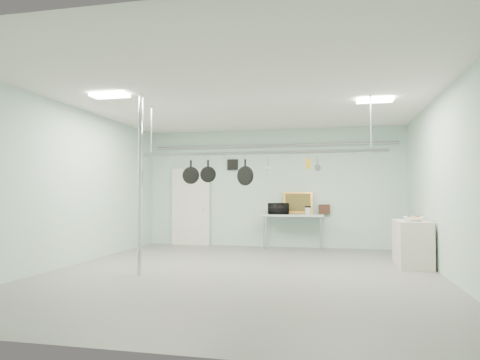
% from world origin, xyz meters
% --- Properties ---
extents(floor, '(8.00, 8.00, 0.00)m').
position_xyz_m(floor, '(0.00, 0.00, 0.00)').
color(floor, gray).
rests_on(floor, ground).
extents(ceiling, '(7.00, 8.00, 0.02)m').
position_xyz_m(ceiling, '(0.00, 0.00, 3.19)').
color(ceiling, silver).
rests_on(ceiling, back_wall).
extents(back_wall, '(7.00, 0.02, 3.20)m').
position_xyz_m(back_wall, '(0.00, 3.99, 1.60)').
color(back_wall, '#ABCEBD').
rests_on(back_wall, floor).
extents(right_wall, '(0.02, 8.00, 3.20)m').
position_xyz_m(right_wall, '(3.49, 0.00, 1.60)').
color(right_wall, '#ABCEBD').
rests_on(right_wall, floor).
extents(door, '(1.10, 0.10, 2.20)m').
position_xyz_m(door, '(-2.30, 3.94, 1.05)').
color(door, silver).
rests_on(door, floor).
extents(wall_vent, '(0.30, 0.04, 0.30)m').
position_xyz_m(wall_vent, '(-1.10, 3.97, 2.25)').
color(wall_vent, black).
rests_on(wall_vent, back_wall).
extents(conduit_pipe, '(6.60, 0.07, 0.07)m').
position_xyz_m(conduit_pipe, '(0.00, 3.90, 2.75)').
color(conduit_pipe, gray).
rests_on(conduit_pipe, back_wall).
extents(chrome_pole, '(0.08, 0.08, 3.20)m').
position_xyz_m(chrome_pole, '(-1.70, -0.60, 1.60)').
color(chrome_pole, silver).
rests_on(chrome_pole, floor).
extents(prep_table, '(1.60, 0.70, 0.91)m').
position_xyz_m(prep_table, '(0.60, 3.60, 0.83)').
color(prep_table, '#ABCAB9').
rests_on(prep_table, floor).
extents(side_cabinet, '(0.60, 1.20, 0.90)m').
position_xyz_m(side_cabinet, '(3.15, 1.40, 0.45)').
color(side_cabinet, beige).
rests_on(side_cabinet, floor).
extents(pot_rack, '(4.80, 0.06, 1.00)m').
position_xyz_m(pot_rack, '(0.20, 0.30, 2.23)').
color(pot_rack, '#B7B7BC').
rests_on(pot_rack, ceiling).
extents(light_panel_left, '(0.65, 0.30, 0.05)m').
position_xyz_m(light_panel_left, '(-2.20, -0.80, 3.16)').
color(light_panel_left, white).
rests_on(light_panel_left, ceiling).
extents(light_panel_right, '(0.65, 0.30, 0.05)m').
position_xyz_m(light_panel_right, '(2.40, 0.60, 3.16)').
color(light_panel_right, white).
rests_on(light_panel_right, ceiling).
extents(microwave, '(0.59, 0.46, 0.29)m').
position_xyz_m(microwave, '(0.24, 3.47, 1.05)').
color(microwave, black).
rests_on(microwave, prep_table).
extents(coffee_canister, '(0.20, 0.20, 0.18)m').
position_xyz_m(coffee_canister, '(1.00, 3.53, 0.99)').
color(coffee_canister, silver).
rests_on(coffee_canister, prep_table).
extents(painting_large, '(0.78, 0.16, 0.58)m').
position_xyz_m(painting_large, '(0.71, 3.90, 1.20)').
color(painting_large, gold).
rests_on(painting_large, prep_table).
extents(painting_small, '(0.31, 0.10, 0.25)m').
position_xyz_m(painting_small, '(1.41, 3.90, 1.03)').
color(painting_small, '#381D13').
rests_on(painting_small, prep_table).
extents(fruit_bowl, '(0.41, 0.41, 0.09)m').
position_xyz_m(fruit_bowl, '(3.15, 1.19, 0.95)').
color(fruit_bowl, white).
rests_on(fruit_bowl, side_cabinet).
extents(skillet_left, '(0.34, 0.08, 0.45)m').
position_xyz_m(skillet_left, '(-1.07, 0.30, 1.86)').
color(skillet_left, black).
rests_on(skillet_left, pot_rack).
extents(skillet_mid, '(0.31, 0.09, 0.44)m').
position_xyz_m(skillet_mid, '(-0.72, 0.30, 1.87)').
color(skillet_mid, black).
rests_on(skillet_mid, pot_rack).
extents(skillet_right, '(0.36, 0.20, 0.50)m').
position_xyz_m(skillet_right, '(0.01, 0.30, 1.83)').
color(skillet_right, black).
rests_on(skillet_right, pot_rack).
extents(whisk, '(0.18, 0.18, 0.32)m').
position_xyz_m(whisk, '(0.44, 0.30, 1.93)').
color(whisk, '#BCBDC1').
rests_on(whisk, pot_rack).
extents(grater, '(0.09, 0.05, 0.21)m').
position_xyz_m(grater, '(1.19, 0.30, 1.98)').
color(grater, '#C5D018').
rests_on(grater, pot_rack).
extents(saucepan, '(0.14, 0.11, 0.23)m').
position_xyz_m(saucepan, '(1.36, 0.30, 1.97)').
color(saucepan, '#AEAEB2').
rests_on(saucepan, pot_rack).
extents(fruit_cluster, '(0.24, 0.24, 0.09)m').
position_xyz_m(fruit_cluster, '(3.15, 1.19, 0.99)').
color(fruit_cluster, '#A2200F').
rests_on(fruit_cluster, fruit_bowl).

